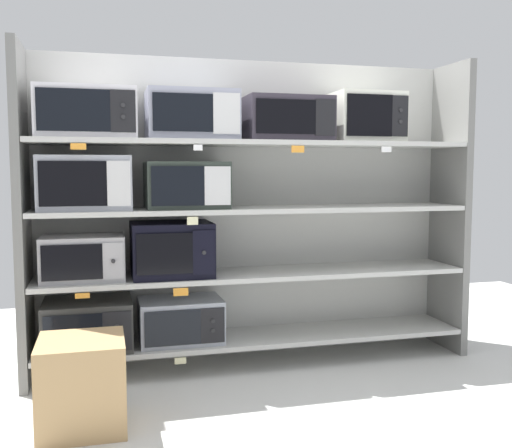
{
  "coord_description": "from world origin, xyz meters",
  "views": [
    {
      "loc": [
        -0.94,
        -3.6,
        1.25
      ],
      "look_at": [
        0.0,
        0.0,
        0.91
      ],
      "focal_mm": 41.27,
      "sensor_mm": 36.0,
      "label": 1
    }
  ],
  "objects_px": {
    "microwave_5": "(186,185)",
    "microwave_8": "(286,119)",
    "microwave_1": "(180,320)",
    "microwave_4": "(85,183)",
    "microwave_0": "(88,324)",
    "microwave_9": "(366,118)",
    "microwave_6": "(86,113)",
    "microwave_2": "(83,258)",
    "microwave_7": "(191,115)",
    "shipping_carton": "(82,384)",
    "microwave_3": "(172,249)"
  },
  "relations": [
    {
      "from": "microwave_8",
      "to": "microwave_4",
      "type": "bearing_deg",
      "value": -179.99
    },
    {
      "from": "microwave_0",
      "to": "microwave_7",
      "type": "height_order",
      "value": "microwave_7"
    },
    {
      "from": "microwave_0",
      "to": "shipping_carton",
      "type": "relative_size",
      "value": 1.17
    },
    {
      "from": "microwave_6",
      "to": "microwave_9",
      "type": "bearing_deg",
      "value": -0.0
    },
    {
      "from": "shipping_carton",
      "to": "microwave_3",
      "type": "bearing_deg",
      "value": 54.1
    },
    {
      "from": "microwave_2",
      "to": "shipping_carton",
      "type": "bearing_deg",
      "value": -89.68
    },
    {
      "from": "microwave_3",
      "to": "microwave_7",
      "type": "height_order",
      "value": "microwave_7"
    },
    {
      "from": "microwave_3",
      "to": "microwave_6",
      "type": "bearing_deg",
      "value": -179.96
    },
    {
      "from": "microwave_6",
      "to": "microwave_9",
      "type": "distance_m",
      "value": 1.76
    },
    {
      "from": "microwave_2",
      "to": "microwave_3",
      "type": "bearing_deg",
      "value": 0.02
    },
    {
      "from": "microwave_8",
      "to": "shipping_carton",
      "type": "xyz_separation_m",
      "value": [
        -1.25,
        -0.72,
        -1.35
      ]
    },
    {
      "from": "microwave_1",
      "to": "microwave_8",
      "type": "xyz_separation_m",
      "value": [
        0.68,
        0.0,
        1.25
      ]
    },
    {
      "from": "microwave_0",
      "to": "microwave_2",
      "type": "height_order",
      "value": "microwave_2"
    },
    {
      "from": "microwave_8",
      "to": "microwave_6",
      "type": "bearing_deg",
      "value": -179.99
    },
    {
      "from": "microwave_4",
      "to": "microwave_9",
      "type": "relative_size",
      "value": 1.18
    },
    {
      "from": "microwave_2",
      "to": "microwave_8",
      "type": "bearing_deg",
      "value": 0.01
    },
    {
      "from": "microwave_6",
      "to": "microwave_0",
      "type": "bearing_deg",
      "value": 179.68
    },
    {
      "from": "microwave_0",
      "to": "microwave_2",
      "type": "bearing_deg",
      "value": -179.95
    },
    {
      "from": "microwave_5",
      "to": "microwave_6",
      "type": "relative_size",
      "value": 0.88
    },
    {
      "from": "microwave_4",
      "to": "microwave_6",
      "type": "height_order",
      "value": "microwave_6"
    },
    {
      "from": "microwave_1",
      "to": "microwave_6",
      "type": "xyz_separation_m",
      "value": [
        -0.53,
        -0.0,
        1.26
      ]
    },
    {
      "from": "microwave_5",
      "to": "microwave_7",
      "type": "relative_size",
      "value": 0.91
    },
    {
      "from": "microwave_0",
      "to": "microwave_7",
      "type": "xyz_separation_m",
      "value": [
        0.64,
        0.0,
        1.25
      ]
    },
    {
      "from": "microwave_1",
      "to": "shipping_carton",
      "type": "relative_size",
      "value": 1.16
    },
    {
      "from": "microwave_0",
      "to": "microwave_6",
      "type": "relative_size",
      "value": 0.92
    },
    {
      "from": "microwave_4",
      "to": "microwave_5",
      "type": "distance_m",
      "value": 0.6
    },
    {
      "from": "microwave_1",
      "to": "microwave_3",
      "type": "xyz_separation_m",
      "value": [
        -0.05,
        0.0,
        0.45
      ]
    },
    {
      "from": "microwave_1",
      "to": "microwave_4",
      "type": "relative_size",
      "value": 0.97
    },
    {
      "from": "microwave_2",
      "to": "microwave_7",
      "type": "height_order",
      "value": "microwave_7"
    },
    {
      "from": "microwave_3",
      "to": "microwave_4",
      "type": "distance_m",
      "value": 0.65
    },
    {
      "from": "shipping_carton",
      "to": "microwave_6",
      "type": "bearing_deg",
      "value": 86.99
    },
    {
      "from": "microwave_5",
      "to": "microwave_0",
      "type": "bearing_deg",
      "value": 179.99
    },
    {
      "from": "microwave_1",
      "to": "microwave_4",
      "type": "bearing_deg",
      "value": 180.0
    },
    {
      "from": "microwave_0",
      "to": "microwave_4",
      "type": "height_order",
      "value": "microwave_4"
    },
    {
      "from": "microwave_4",
      "to": "microwave_3",
      "type": "bearing_deg",
      "value": 0.03
    },
    {
      "from": "microwave_5",
      "to": "microwave_8",
      "type": "bearing_deg",
      "value": 0.02
    },
    {
      "from": "microwave_2",
      "to": "microwave_4",
      "type": "xyz_separation_m",
      "value": [
        0.02,
        -0.0,
        0.44
      ]
    },
    {
      "from": "microwave_1",
      "to": "microwave_5",
      "type": "bearing_deg",
      "value": 0.03
    },
    {
      "from": "microwave_4",
      "to": "microwave_7",
      "type": "xyz_separation_m",
      "value": [
        0.63,
        0.0,
        0.41
      ]
    },
    {
      "from": "microwave_9",
      "to": "microwave_1",
      "type": "bearing_deg",
      "value": 180.0
    },
    {
      "from": "microwave_1",
      "to": "microwave_9",
      "type": "height_order",
      "value": "microwave_9"
    },
    {
      "from": "microwave_6",
      "to": "microwave_8",
      "type": "xyz_separation_m",
      "value": [
        1.21,
        0.0,
        -0.01
      ]
    },
    {
      "from": "microwave_0",
      "to": "microwave_7",
      "type": "relative_size",
      "value": 0.95
    },
    {
      "from": "microwave_3",
      "to": "microwave_0",
      "type": "bearing_deg",
      "value": -179.98
    },
    {
      "from": "microwave_7",
      "to": "shipping_carton",
      "type": "height_order",
      "value": "microwave_7"
    },
    {
      "from": "microwave_5",
      "to": "shipping_carton",
      "type": "bearing_deg",
      "value": -130.58
    },
    {
      "from": "microwave_2",
      "to": "microwave_5",
      "type": "xyz_separation_m",
      "value": [
        0.62,
        -0.0,
        0.43
      ]
    },
    {
      "from": "microwave_4",
      "to": "microwave_6",
      "type": "relative_size",
      "value": 0.94
    },
    {
      "from": "microwave_0",
      "to": "microwave_9",
      "type": "bearing_deg",
      "value": -0.01
    },
    {
      "from": "microwave_1",
      "to": "shipping_carton",
      "type": "bearing_deg",
      "value": -128.41
    }
  ]
}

